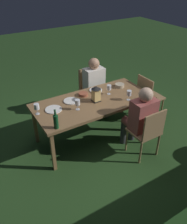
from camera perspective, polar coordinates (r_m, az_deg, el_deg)
The scene contains 18 objects.
ground_plane at distance 4.21m, azimuth 0.00°, elevation -5.87°, with size 16.00×16.00×0.00m, color #26471E.
dining_table at distance 3.82m, azimuth 0.00°, elevation 2.11°, with size 1.95×0.90×0.73m.
chair_side_right_a at distance 3.62m, azimuth 13.02°, elevation -4.53°, with size 0.42×0.40×0.87m.
person_in_rust at distance 3.64m, azimuth 11.25°, elevation -1.06°, with size 0.38×0.47×1.15m.
chair_side_left_a at distance 4.74m, azimuth -0.73°, elevation 5.92°, with size 0.42×0.40×0.87m.
person_in_cream at distance 4.53m, azimuth 0.52°, elevation 6.68°, with size 0.38×0.47×1.15m.
chair_head_near at distance 4.59m, azimuth 13.22°, elevation 4.03°, with size 0.40×0.42×0.87m.
lantern_centerpiece at distance 3.72m, azimuth 0.63°, elevation 4.70°, with size 0.15×0.15×0.27m.
green_bottle_on_table at distance 3.15m, azimuth -9.17°, elevation -2.26°, with size 0.07×0.07×0.29m.
wine_glass_a at distance 3.95m, azimuth 3.80°, elevation 5.90°, with size 0.08×0.08×0.17m.
wine_glass_b at distance 3.50m, azimuth -13.73°, elevation 1.18°, with size 0.08×0.08×0.17m.
wine_glass_c at distance 3.81m, azimuth 8.69°, elevation 4.50°, with size 0.08×0.08×0.17m.
wine_glass_d at distance 3.51m, azimuth -3.93°, elevation 2.26°, with size 0.08×0.08×0.17m.
plate_a at distance 3.79m, azimuth -5.52°, elevation 2.73°, with size 0.24×0.24×0.01m, color white.
plate_b at distance 4.11m, azimuth 0.55°, elevation 5.37°, with size 0.22×0.22×0.01m, color white.
plate_c at distance 3.60m, azimuth -9.75°, elevation 0.62°, with size 0.26×0.26×0.01m, color white.
bowl_olives at distance 3.95m, azimuth -2.52°, elevation 4.41°, with size 0.16×0.16×0.05m.
bowl_bread at distance 4.25m, azimuth 6.41°, elevation 6.50°, with size 0.17×0.17×0.06m.
Camera 1 is at (1.71, 2.81, 2.62)m, focal length 37.39 mm.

